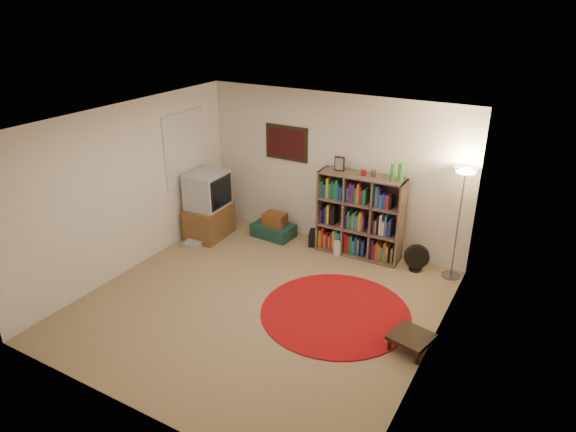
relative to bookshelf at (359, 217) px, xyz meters
name	(u,v)px	position (x,y,z in m)	size (l,w,h in m)	color
room	(256,217)	(-0.63, -1.96, 0.61)	(4.54, 4.54, 2.54)	#8D7453
bookshelf	(359,217)	(0.00, 0.00, 0.00)	(1.36, 0.42, 1.62)	brown
floor_lamp	(463,187)	(1.50, 0.02, 0.76)	(0.41, 0.41, 1.70)	gray
floor_fan	(416,258)	(0.99, -0.07, -0.44)	(0.38, 0.25, 0.43)	black
tv_stand	(209,206)	(-2.47, -0.64, -0.09)	(0.60, 0.82, 1.16)	brown
dvd_box	(193,244)	(-2.48, -1.10, -0.61)	(0.29, 0.25, 0.09)	#A9A9AE
suitcase	(273,230)	(-1.51, -0.11, -0.54)	(0.72, 0.49, 0.22)	#14372E
wicker_basket	(275,219)	(-1.48, -0.11, -0.32)	(0.38, 0.28, 0.21)	#5C3217
duffel_bag	(319,238)	(-0.67, 0.00, -0.54)	(0.41, 0.38, 0.23)	black
paper_towel	(337,248)	(-0.26, -0.19, -0.53)	(0.14, 0.14, 0.24)	silver
red_rug	(335,312)	(0.41, -1.70, -0.64)	(1.98, 1.98, 0.02)	maroon
side_table	(411,338)	(1.50, -1.96, -0.48)	(0.54, 0.54, 0.21)	black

